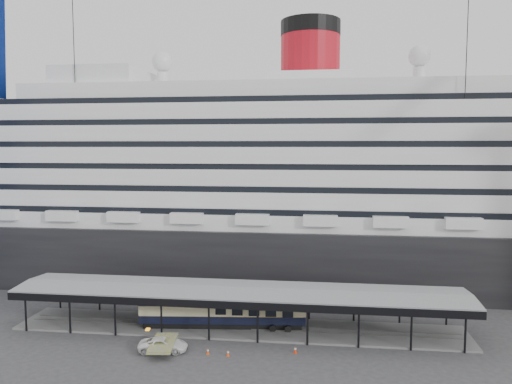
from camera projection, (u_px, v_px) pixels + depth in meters
ground at (232, 344)px, 57.55m from camera, size 200.00×200.00×0.00m
cruise_ship at (264, 172)px, 87.49m from camera, size 130.00×30.00×43.90m
platform_canopy at (239, 310)px, 62.28m from camera, size 56.00×9.18×5.30m
port_truck at (163, 345)px, 55.52m from camera, size 5.67×3.12×1.50m
pullman_carriage at (223, 309)px, 62.53m from camera, size 20.80×4.72×20.26m
traffic_cone_left at (228, 353)px, 54.31m from camera, size 0.41×0.41×0.70m
traffic_cone_mid at (208, 351)px, 54.82m from camera, size 0.44×0.44×0.69m
traffic_cone_right at (295, 350)px, 55.09m from camera, size 0.52×0.52×0.79m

